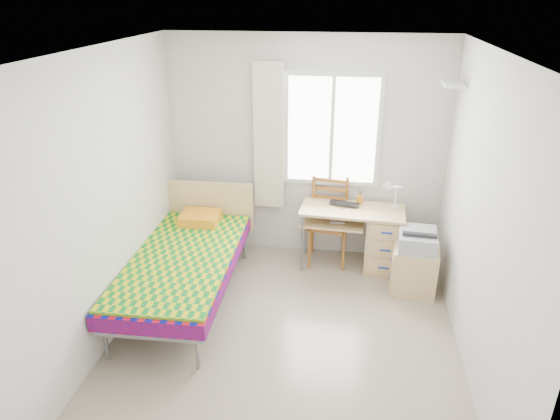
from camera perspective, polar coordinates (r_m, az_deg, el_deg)
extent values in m
plane|color=#BCAD93|center=(4.89, 0.57, -14.12)|extent=(3.50, 3.50, 0.00)
plane|color=white|center=(3.87, 0.74, 17.76)|extent=(3.50, 3.50, 0.00)
plane|color=silver|center=(5.85, 2.93, 6.86)|extent=(3.20, 0.00, 3.20)
plane|color=silver|center=(4.68, -19.15, 1.06)|extent=(0.00, 3.50, 3.50)
plane|color=silver|center=(4.33, 22.15, -1.31)|extent=(0.00, 3.50, 3.50)
cube|color=white|center=(5.74, 5.98, 9.03)|extent=(1.10, 0.04, 1.30)
cube|color=white|center=(5.73, 5.97, 9.01)|extent=(1.00, 0.02, 1.20)
cube|color=white|center=(5.73, 5.97, 9.00)|extent=(0.04, 0.02, 1.20)
cube|color=white|center=(5.79, -1.29, 8.26)|extent=(0.35, 0.05, 1.70)
cube|color=white|center=(5.38, 19.21, 13.41)|extent=(0.20, 0.32, 0.03)
cube|color=gray|center=(5.25, -10.82, -6.82)|extent=(1.01, 2.17, 0.06)
cube|color=#B30B1D|center=(5.21, -10.89, -6.01)|extent=(1.05, 2.19, 0.15)
cube|color=#C2BE0D|center=(5.15, -11.04, -5.29)|extent=(1.03, 2.07, 0.03)
cube|color=#E0AA75|center=(6.01, -7.94, 0.50)|extent=(1.03, 0.07, 0.59)
cube|color=#FEA41C|center=(5.81, -9.10, -0.86)|extent=(0.44, 0.37, 0.11)
cylinder|color=gray|center=(4.78, -19.26, -14.17)|extent=(0.04, 0.04, 0.34)
cylinder|color=gray|center=(6.06, -4.08, -4.08)|extent=(0.04, 0.04, 0.34)
cube|color=#E0AA75|center=(5.73, 8.29, 0.00)|extent=(1.20, 0.61, 0.03)
cube|color=tan|center=(5.90, 11.78, -3.45)|extent=(0.44, 0.54, 0.70)
cube|color=tan|center=(5.79, 6.08, -1.24)|extent=(0.74, 0.54, 0.02)
cylinder|color=gray|center=(5.71, 2.57, -3.92)|extent=(0.03, 0.03, 0.70)
cylinder|color=gray|center=(6.09, 2.99, -2.01)|extent=(0.03, 0.03, 0.70)
cube|color=#9D601E|center=(5.88, 5.52, -1.59)|extent=(0.51, 0.51, 0.04)
cube|color=#211B95|center=(5.86, 5.53, -1.30)|extent=(0.49, 0.49, 0.04)
cube|color=#9D601E|center=(5.93, 5.74, 1.89)|extent=(0.39, 0.10, 0.44)
cylinder|color=#9D601E|center=(5.82, 3.38, -4.50)|extent=(0.03, 0.03, 0.49)
cylinder|color=#9D601E|center=(6.05, 7.49, -0.81)|extent=(0.04, 0.04, 1.01)
cube|color=tan|center=(5.58, 15.12, -6.60)|extent=(0.52, 0.48, 0.51)
cube|color=#E0AA75|center=(5.50, 12.79, -5.45)|extent=(0.06, 0.38, 0.19)
cube|color=#E0AA75|center=(5.61, 12.59, -7.35)|extent=(0.06, 0.38, 0.19)
cube|color=#9FA0A6|center=(5.44, 15.44, -3.32)|extent=(0.42, 0.47, 0.18)
cube|color=black|center=(5.40, 15.54, -2.46)|extent=(0.33, 0.39, 0.02)
imported|color=black|center=(5.75, 7.21, 0.49)|extent=(0.39, 0.30, 0.03)
cylinder|color=#FEA41C|center=(5.86, 9.10, 1.20)|extent=(0.08, 0.08, 0.09)
cylinder|color=white|center=(5.81, 12.95, 0.33)|extent=(0.10, 0.10, 0.03)
cylinder|color=white|center=(5.76, 13.08, 1.60)|extent=(0.02, 0.11, 0.26)
cylinder|color=white|center=(5.64, 13.06, 2.57)|extent=(0.12, 0.23, 0.11)
cone|color=white|center=(5.53, 12.33, 2.53)|extent=(0.14, 0.15, 0.12)
imported|color=gray|center=(5.78, 5.78, -1.01)|extent=(0.18, 0.24, 0.02)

